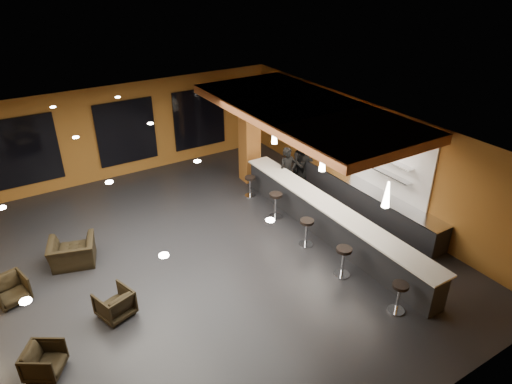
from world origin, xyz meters
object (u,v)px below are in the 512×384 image
armchair_a (44,361)px  armchair_b (115,304)px  bar_stool_4 (250,184)px  pendant_0 (387,194)px  staff_c (302,161)px  bar_stool_3 (276,202)px  bar_counter (329,222)px  column (250,136)px  staff_a (288,172)px  staff_b (302,162)px  armchair_c (11,290)px  bar_stool_0 (399,294)px  bar_stool_1 (343,258)px  bar_stool_2 (307,229)px  armchair_d (73,253)px  pendant_1 (323,160)px  pendant_2 (274,133)px  prep_counter (366,200)px

armchair_a → armchair_b: bearing=-29.3°
bar_stool_4 → pendant_0: bearing=-82.8°
staff_c → armchair_a: (-9.80, -4.37, -0.47)m
armchair_a → bar_stool_3: 7.92m
pendant_0 → armchair_b: bearing=162.7°
bar_counter → pendant_0: size_ratio=11.43×
column → staff_a: size_ratio=1.98×
staff_b → armchair_a: 10.52m
staff_a → armchair_b: bearing=-151.4°
armchair_b → armchair_c: size_ratio=1.02×
bar_stool_0 → bar_stool_1: (-0.19, 1.75, 0.03)m
bar_counter → bar_stool_0: size_ratio=9.85×
pendant_0 → bar_counter: bearing=90.0°
bar_stool_2 → staff_c: bearing=54.9°
armchair_d → bar_stool_4: size_ratio=1.57×
column → pendant_1: 4.14m
bar_counter → pendant_1: 1.92m
column → armchair_a: 9.97m
pendant_2 → bar_counter: bearing=-90.0°
bar_stool_3 → pendant_2: bearing=59.0°
staff_a → staff_c: size_ratio=1.10×
bar_stool_1 → bar_stool_3: size_ratio=1.00×
pendant_0 → bar_stool_0: 2.41m
staff_a → staff_b: (0.94, 0.42, -0.04)m
bar_stool_0 → bar_stool_4: (0.03, 6.84, -0.04)m
pendant_1 → armchair_c: bearing=170.9°
staff_a → bar_stool_2: size_ratio=2.09×
armchair_a → pendant_1: bearing=-47.5°
bar_counter → armchair_a: bar_counter is taller
column → staff_a: bearing=-73.8°
armchair_b → bar_stool_2: bearing=161.7°
armchair_c → bar_stool_0: size_ratio=0.92×
staff_b → bar_stool_3: size_ratio=1.95×
column → bar_stool_2: bearing=-100.6°
staff_b → armchair_c: 10.07m
column → bar_stool_4: size_ratio=4.65×
prep_counter → staff_b: (-0.56, 2.80, 0.41)m
pendant_2 → bar_stool_1: pendant_2 is taller
prep_counter → pendant_0: (-2.00, -2.50, 1.92)m
pendant_1 → armchair_b: pendant_1 is taller
staff_a → armchair_d: (-7.37, -0.27, -0.50)m
bar_stool_2 → bar_stool_3: (0.12, 1.78, 0.01)m
bar_stool_2 → bar_stool_4: bearing=87.1°
pendant_1 → armchair_a: 8.56m
armchair_c → bar_stool_4: 7.98m
column → bar_stool_2: (-0.86, -4.61, -1.21)m
prep_counter → armchair_b: prep_counter is taller
prep_counter → bar_stool_0: prep_counter is taller
armchair_b → bar_stool_4: (5.80, 3.42, 0.13)m
prep_counter → pendant_2: (-2.00, 2.50, 1.92)m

